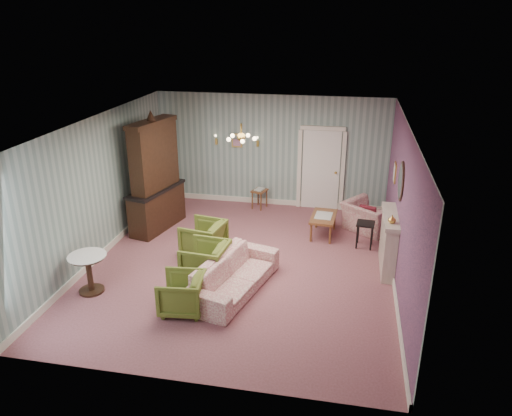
% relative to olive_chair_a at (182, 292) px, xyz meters
% --- Properties ---
extents(floor, '(7.00, 7.00, 0.00)m').
position_rel_olive_chair_a_xyz_m(floor, '(0.65, 1.83, -0.37)').
color(floor, '#91545C').
rests_on(floor, ground).
extents(ceiling, '(7.00, 7.00, 0.00)m').
position_rel_olive_chair_a_xyz_m(ceiling, '(0.65, 1.83, 2.53)').
color(ceiling, white).
rests_on(ceiling, ground).
extents(wall_back, '(6.00, 0.00, 6.00)m').
position_rel_olive_chair_a_xyz_m(wall_back, '(0.65, 5.33, 1.08)').
color(wall_back, gray).
rests_on(wall_back, ground).
extents(wall_front, '(6.00, 0.00, 6.00)m').
position_rel_olive_chair_a_xyz_m(wall_front, '(0.65, -1.67, 1.08)').
color(wall_front, gray).
rests_on(wall_front, ground).
extents(wall_left, '(0.00, 7.00, 7.00)m').
position_rel_olive_chair_a_xyz_m(wall_left, '(-2.35, 1.83, 1.08)').
color(wall_left, gray).
rests_on(wall_left, ground).
extents(wall_right, '(0.00, 7.00, 7.00)m').
position_rel_olive_chair_a_xyz_m(wall_right, '(3.65, 1.83, 1.08)').
color(wall_right, gray).
rests_on(wall_right, ground).
extents(wall_right_floral, '(0.00, 7.00, 7.00)m').
position_rel_olive_chair_a_xyz_m(wall_right_floral, '(3.64, 1.83, 1.08)').
color(wall_right_floral, '#B85C82').
rests_on(wall_right_floral, ground).
extents(door, '(1.12, 0.12, 2.16)m').
position_rel_olive_chair_a_xyz_m(door, '(1.95, 5.29, 0.71)').
color(door, white).
rests_on(door, floor).
extents(olive_chair_a, '(0.75, 0.79, 0.75)m').
position_rel_olive_chair_a_xyz_m(olive_chair_a, '(0.00, 0.00, 0.00)').
color(olive_chair_a, '#5C6924').
rests_on(olive_chair_a, floor).
extents(olive_chair_b, '(0.82, 0.87, 0.83)m').
position_rel_olive_chair_a_xyz_m(olive_chair_b, '(0.08, 1.13, 0.04)').
color(olive_chair_b, '#5C6924').
rests_on(olive_chair_b, floor).
extents(olive_chair_c, '(0.87, 0.91, 0.82)m').
position_rel_olive_chair_a_xyz_m(olive_chair_c, '(-0.25, 2.12, 0.03)').
color(olive_chair_c, '#5C6924').
rests_on(olive_chair_c, floor).
extents(sofa_chintz, '(1.18, 2.31, 0.87)m').
position_rel_olive_chair_a_xyz_m(sofa_chintz, '(0.72, 0.83, 0.06)').
color(sofa_chintz, '#A34153').
rests_on(sofa_chintz, floor).
extents(wingback_chair, '(1.27, 1.19, 0.93)m').
position_rel_olive_chair_a_xyz_m(wingback_chair, '(3.20, 4.04, 0.09)').
color(wingback_chair, '#A34153').
rests_on(wingback_chair, floor).
extents(dresser, '(0.93, 1.73, 2.74)m').
position_rel_olive_chair_a_xyz_m(dresser, '(-1.72, 3.26, 1.00)').
color(dresser, black).
rests_on(dresser, floor).
extents(fireplace, '(0.30, 1.40, 1.16)m').
position_rel_olive_chair_a_xyz_m(fireplace, '(3.51, 2.23, 0.21)').
color(fireplace, beige).
rests_on(fireplace, floor).
extents(mantel_vase, '(0.15, 0.15, 0.15)m').
position_rel_olive_chair_a_xyz_m(mantel_vase, '(3.49, 1.83, 0.86)').
color(mantel_vase, gold).
rests_on(mantel_vase, fireplace).
extents(oval_mirror, '(0.04, 0.76, 0.84)m').
position_rel_olive_chair_a_xyz_m(oval_mirror, '(3.61, 2.23, 1.48)').
color(oval_mirror, white).
rests_on(oval_mirror, wall_right).
extents(framed_print, '(0.04, 0.34, 0.42)m').
position_rel_olive_chair_a_xyz_m(framed_print, '(3.62, 3.58, 1.23)').
color(framed_print, gold).
rests_on(framed_print, wall_right).
extents(coffee_table, '(0.60, 1.00, 0.49)m').
position_rel_olive_chair_a_xyz_m(coffee_table, '(2.16, 3.57, -0.13)').
color(coffee_table, brown).
rests_on(coffee_table, floor).
extents(side_table_black, '(0.41, 0.41, 0.57)m').
position_rel_olive_chair_a_xyz_m(side_table_black, '(3.09, 3.14, -0.09)').
color(side_table_black, black).
rests_on(side_table_black, floor).
extents(pedestal_table, '(0.84, 0.84, 0.75)m').
position_rel_olive_chair_a_xyz_m(pedestal_table, '(-1.85, 0.28, 0.00)').
color(pedestal_table, black).
rests_on(pedestal_table, floor).
extents(nesting_table, '(0.43, 0.49, 0.54)m').
position_rel_olive_chair_a_xyz_m(nesting_table, '(0.42, 4.98, -0.10)').
color(nesting_table, brown).
rests_on(nesting_table, floor).
extents(gilt_mirror_back, '(0.28, 0.06, 0.36)m').
position_rel_olive_chair_a_xyz_m(gilt_mirror_back, '(-0.25, 5.29, 1.33)').
color(gilt_mirror_back, gold).
rests_on(gilt_mirror_back, wall_back).
extents(sconce_left, '(0.16, 0.12, 0.30)m').
position_rel_olive_chair_a_xyz_m(sconce_left, '(-0.80, 5.27, 1.33)').
color(sconce_left, gold).
rests_on(sconce_left, wall_back).
extents(sconce_right, '(0.16, 0.12, 0.30)m').
position_rel_olive_chair_a_xyz_m(sconce_right, '(0.30, 5.27, 1.33)').
color(sconce_right, gold).
rests_on(sconce_right, wall_back).
extents(chandelier, '(0.56, 0.56, 0.36)m').
position_rel_olive_chair_a_xyz_m(chandelier, '(0.65, 1.83, 2.26)').
color(chandelier, gold).
rests_on(chandelier, ceiling).
extents(burgundy_cushion, '(0.41, 0.28, 0.39)m').
position_rel_olive_chair_a_xyz_m(burgundy_cushion, '(3.15, 3.89, 0.11)').
color(burgundy_cushion, maroon).
rests_on(burgundy_cushion, wingback_chair).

